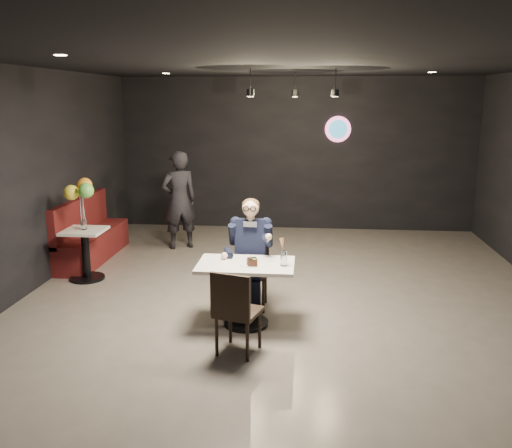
# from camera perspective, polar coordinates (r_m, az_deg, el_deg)

# --- Properties ---
(floor) EXTENTS (9.00, 9.00, 0.00)m
(floor) POSITION_cam_1_polar(r_m,az_deg,el_deg) (6.82, 3.19, -9.19)
(floor) COLOR slate
(floor) RESTS_ON ground
(wall_sign) EXTENTS (0.50, 0.06, 0.50)m
(wall_sign) POSITION_cam_1_polar(r_m,az_deg,el_deg) (10.81, 8.62, 9.85)
(wall_sign) COLOR pink
(wall_sign) RESTS_ON floor
(pendant_lights) EXTENTS (1.40, 1.20, 0.36)m
(pendant_lights) POSITION_cam_1_polar(r_m,az_deg,el_deg) (8.32, 4.04, 15.09)
(pendant_lights) COLOR black
(pendant_lights) RESTS_ON floor
(main_table) EXTENTS (1.10, 0.70, 0.75)m
(main_table) POSITION_cam_1_polar(r_m,az_deg,el_deg) (6.31, -1.05, -7.40)
(main_table) COLOR white
(main_table) RESTS_ON floor
(chair_far) EXTENTS (0.42, 0.46, 0.92)m
(chair_far) POSITION_cam_1_polar(r_m,az_deg,el_deg) (6.80, -0.53, -5.12)
(chair_far) COLOR black
(chair_far) RESTS_ON floor
(chair_near) EXTENTS (0.53, 0.56, 0.92)m
(chair_near) POSITION_cam_1_polar(r_m,az_deg,el_deg) (5.64, -1.87, -9.06)
(chair_near) COLOR black
(chair_near) RESTS_ON floor
(seated_man) EXTENTS (0.60, 0.80, 1.44)m
(seated_man) POSITION_cam_1_polar(r_m,az_deg,el_deg) (6.72, -0.54, -3.01)
(seated_man) COLOR black
(seated_man) RESTS_ON floor
(dessert_plate) EXTENTS (0.20, 0.20, 0.01)m
(dessert_plate) POSITION_cam_1_polar(r_m,az_deg,el_deg) (6.13, -0.80, -4.29)
(dessert_plate) COLOR white
(dessert_plate) RESTS_ON main_table
(cake_slice) EXTENTS (0.13, 0.12, 0.07)m
(cake_slice) POSITION_cam_1_polar(r_m,az_deg,el_deg) (6.07, -0.42, -4.02)
(cake_slice) COLOR black
(cake_slice) RESTS_ON dessert_plate
(mint_leaf) EXTENTS (0.06, 0.04, 0.01)m
(mint_leaf) POSITION_cam_1_polar(r_m,az_deg,el_deg) (6.03, -0.17, -3.71)
(mint_leaf) COLOR #2B853D
(mint_leaf) RESTS_ON cake_slice
(sundae_glass) EXTENTS (0.07, 0.07, 0.17)m
(sundae_glass) POSITION_cam_1_polar(r_m,az_deg,el_deg) (6.09, 2.94, -3.65)
(sundae_glass) COLOR silver
(sundae_glass) RESTS_ON main_table
(wafer_cone) EXTENTS (0.08, 0.08, 0.13)m
(wafer_cone) POSITION_cam_1_polar(r_m,az_deg,el_deg) (6.06, 2.81, -2.11)
(wafer_cone) COLOR tan
(wafer_cone) RESTS_ON sundae_glass
(booth_bench) EXTENTS (0.51, 2.03, 1.01)m
(booth_bench) POSITION_cam_1_polar(r_m,az_deg,el_deg) (9.21, -16.87, -0.52)
(booth_bench) COLOR #460F0F
(booth_bench) RESTS_ON floor
(side_table) EXTENTS (0.57, 0.57, 0.71)m
(side_table) POSITION_cam_1_polar(r_m,az_deg,el_deg) (8.25, -17.46, -3.23)
(side_table) COLOR white
(side_table) RESTS_ON floor
(balloon_vase) EXTENTS (0.10, 0.10, 0.14)m
(balloon_vase) POSITION_cam_1_polar(r_m,az_deg,el_deg) (8.13, -17.68, -0.06)
(balloon_vase) COLOR silver
(balloon_vase) RESTS_ON side_table
(balloon_bunch) EXTENTS (0.39, 0.39, 0.65)m
(balloon_bunch) POSITION_cam_1_polar(r_m,az_deg,el_deg) (8.05, -17.88, 2.73)
(balloon_bunch) COLOR yellow
(balloon_bunch) RESTS_ON balloon_vase
(passerby) EXTENTS (0.74, 0.65, 1.71)m
(passerby) POSITION_cam_1_polar(r_m,az_deg,el_deg) (9.52, -8.09, 2.50)
(passerby) COLOR black
(passerby) RESTS_ON floor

